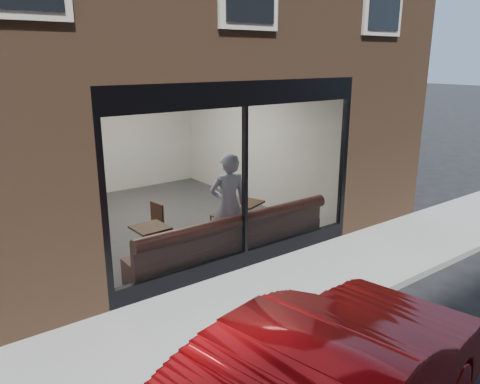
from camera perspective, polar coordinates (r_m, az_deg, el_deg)
ground at (r=7.02m, az=11.12°, el=-14.59°), size 120.00×120.00×0.00m
sidewalk_near at (r=7.63m, az=5.46°, el=-11.67°), size 40.00×2.00×0.01m
kerb_near at (r=6.96m, az=11.46°, el=-14.32°), size 40.00×0.10×0.12m
host_building_pier_right at (r=14.71m, az=-1.91°, el=8.42°), size 2.50×12.00×3.20m
host_building_backfill at (r=15.76m, az=-19.79°, el=8.00°), size 5.00×6.00×3.20m
cafe_floor at (r=10.66m, az=-9.12°, el=-3.48°), size 6.00×6.00×0.00m
cafe_ceiling at (r=10.07m, az=-9.94°, el=13.79°), size 6.00×6.00×0.00m
cafe_wall_back at (r=12.94m, az=-15.71°, el=6.79°), size 5.00×0.00×5.00m
cafe_wall_left at (r=9.40m, az=-23.08°, el=2.81°), size 0.00×6.00×6.00m
cafe_wall_right at (r=11.58m, az=1.52°, el=6.36°), size 0.00×6.00×6.00m
storefront_kick at (r=8.29m, az=0.57°, el=-8.14°), size 5.00×0.10×0.30m
storefront_header at (r=7.58m, az=0.63°, el=11.93°), size 5.00×0.10×0.40m
storefront_mullion at (r=7.82m, az=0.60°, el=1.27°), size 0.06×0.10×2.50m
storefront_glass at (r=7.80m, az=0.73°, el=1.22°), size 4.80×0.00×4.80m
banquette at (r=8.55m, az=-1.07°, el=-6.80°), size 4.00×0.55×0.45m
person at (r=8.56m, az=-1.44°, el=-1.56°), size 0.79×0.62×1.92m
cafe_table_left at (r=8.18m, az=-10.89°, el=-4.30°), size 0.59×0.59×0.04m
cafe_table_right at (r=9.40m, az=0.60°, el=-1.33°), size 0.78×0.78×0.04m
cafe_chair_left at (r=8.96m, az=-10.92°, el=-5.90°), size 0.42×0.42×0.04m
cafe_chair_right at (r=10.21m, az=-2.16°, el=-2.86°), size 0.48×0.48×0.04m
wall_poster at (r=8.65m, az=-21.37°, el=1.24°), size 0.02×0.61×0.81m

